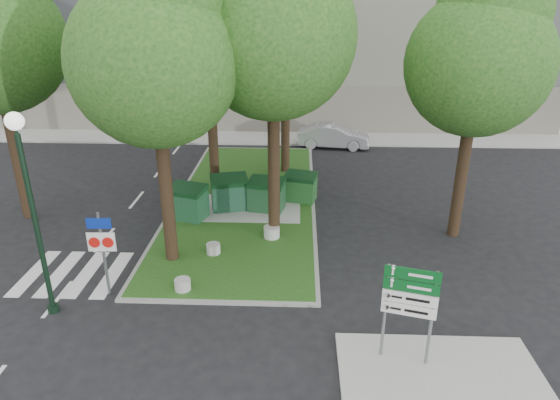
{
  "coord_description": "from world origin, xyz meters",
  "views": [
    {
      "loc": [
        2.92,
        -12.81,
        8.79
      ],
      "look_at": [
        2.27,
        3.45,
        2.0
      ],
      "focal_mm": 32.0,
      "sensor_mm": 36.0,
      "label": 1
    }
  ],
  "objects_px": {
    "bollard_right": "(272,232)",
    "tree_median_mid": "(210,39)",
    "tree_street_right": "(482,50)",
    "bollard_left": "(183,284)",
    "dumpster_d": "(300,187)",
    "tree_median_far": "(288,3)",
    "litter_bin": "(298,187)",
    "street_lamp": "(30,194)",
    "dumpster_c": "(266,195)",
    "bollard_mid": "(213,249)",
    "dumpster_a": "(187,202)",
    "traffic_sign_pole": "(102,243)",
    "car_white": "(166,126)",
    "tree_median_near_right": "(276,19)",
    "dumpster_b": "(230,193)",
    "car_silver": "(333,136)",
    "directional_sign": "(410,300)",
    "tree_median_near_left": "(156,46)"
  },
  "relations": [
    {
      "from": "tree_median_mid",
      "to": "tree_median_far",
      "type": "distance_m",
      "value": 4.59
    },
    {
      "from": "tree_street_right",
      "to": "dumpster_a",
      "type": "relative_size",
      "value": 5.63
    },
    {
      "from": "tree_street_right",
      "to": "dumpster_d",
      "type": "relative_size",
      "value": 6.35
    },
    {
      "from": "bollard_mid",
      "to": "directional_sign",
      "type": "relative_size",
      "value": 0.19
    },
    {
      "from": "tree_median_far",
      "to": "traffic_sign_pole",
      "type": "bearing_deg",
      "value": -114.21
    },
    {
      "from": "tree_median_near_right",
      "to": "bollard_right",
      "type": "distance_m",
      "value": 7.66
    },
    {
      "from": "bollard_mid",
      "to": "directional_sign",
      "type": "bearing_deg",
      "value": -42.94
    },
    {
      "from": "bollard_left",
      "to": "car_silver",
      "type": "bearing_deg",
      "value": 70.78
    },
    {
      "from": "car_white",
      "to": "litter_bin",
      "type": "bearing_deg",
      "value": -139.16
    },
    {
      "from": "tree_street_right",
      "to": "dumpster_d",
      "type": "distance_m",
      "value": 9.2
    },
    {
      "from": "traffic_sign_pole",
      "to": "bollard_right",
      "type": "bearing_deg",
      "value": 35.94
    },
    {
      "from": "traffic_sign_pole",
      "to": "street_lamp",
      "type": "bearing_deg",
      "value": -146.42
    },
    {
      "from": "tree_median_near_left",
      "to": "tree_median_far",
      "type": "distance_m",
      "value": 10.24
    },
    {
      "from": "dumpster_b",
      "to": "dumpster_c",
      "type": "bearing_deg",
      "value": -16.91
    },
    {
      "from": "tree_median_mid",
      "to": "street_lamp",
      "type": "relative_size",
      "value": 1.66
    },
    {
      "from": "dumpster_a",
      "to": "dumpster_c",
      "type": "height_order",
      "value": "dumpster_a"
    },
    {
      "from": "bollard_right",
      "to": "traffic_sign_pole",
      "type": "height_order",
      "value": "traffic_sign_pole"
    },
    {
      "from": "tree_median_mid",
      "to": "car_silver",
      "type": "relative_size",
      "value": 2.3
    },
    {
      "from": "dumpster_d",
      "to": "litter_bin",
      "type": "bearing_deg",
      "value": 112.01
    },
    {
      "from": "bollard_left",
      "to": "litter_bin",
      "type": "relative_size",
      "value": 0.74
    },
    {
      "from": "tree_median_near_right",
      "to": "bollard_right",
      "type": "bearing_deg",
      "value": -119.2
    },
    {
      "from": "dumpster_d",
      "to": "street_lamp",
      "type": "relative_size",
      "value": 0.26
    },
    {
      "from": "dumpster_b",
      "to": "traffic_sign_pole",
      "type": "bearing_deg",
      "value": -127.7
    },
    {
      "from": "dumpster_b",
      "to": "car_silver",
      "type": "distance_m",
      "value": 11.0
    },
    {
      "from": "directional_sign",
      "to": "car_silver",
      "type": "relative_size",
      "value": 0.61
    },
    {
      "from": "dumpster_b",
      "to": "dumpster_c",
      "type": "xyz_separation_m",
      "value": [
        1.6,
        -0.08,
        -0.03
      ]
    },
    {
      "from": "traffic_sign_pole",
      "to": "car_silver",
      "type": "distance_m",
      "value": 18.29
    },
    {
      "from": "litter_bin",
      "to": "street_lamp",
      "type": "bearing_deg",
      "value": -127.58
    },
    {
      "from": "dumpster_a",
      "to": "bollard_right",
      "type": "distance_m",
      "value": 3.97
    },
    {
      "from": "tree_median_far",
      "to": "litter_bin",
      "type": "distance_m",
      "value": 8.55
    },
    {
      "from": "dumpster_b",
      "to": "dumpster_d",
      "type": "height_order",
      "value": "dumpster_b"
    },
    {
      "from": "dumpster_b",
      "to": "bollard_mid",
      "type": "bearing_deg",
      "value": -104.66
    },
    {
      "from": "tree_street_right",
      "to": "bollard_left",
      "type": "distance_m",
      "value": 12.68
    },
    {
      "from": "tree_street_right",
      "to": "tree_median_near_left",
      "type": "bearing_deg",
      "value": -166.61
    },
    {
      "from": "tree_street_right",
      "to": "dumpster_b",
      "type": "bearing_deg",
      "value": 168.13
    },
    {
      "from": "litter_bin",
      "to": "tree_median_near_left",
      "type": "bearing_deg",
      "value": -124.92
    },
    {
      "from": "bollard_left",
      "to": "car_white",
      "type": "relative_size",
      "value": 0.14
    },
    {
      "from": "tree_median_mid",
      "to": "bollard_right",
      "type": "distance_m",
      "value": 8.67
    },
    {
      "from": "tree_street_right",
      "to": "directional_sign",
      "type": "height_order",
      "value": "tree_street_right"
    },
    {
      "from": "directional_sign",
      "to": "car_white",
      "type": "distance_m",
      "value": 24.5
    },
    {
      "from": "tree_median_mid",
      "to": "tree_median_near_right",
      "type": "bearing_deg",
      "value": -56.31
    },
    {
      "from": "tree_median_near_left",
      "to": "directional_sign",
      "type": "relative_size",
      "value": 3.96
    },
    {
      "from": "tree_street_right",
      "to": "dumpster_c",
      "type": "xyz_separation_m",
      "value": [
        -7.54,
        1.84,
        -6.19
      ]
    },
    {
      "from": "bollard_mid",
      "to": "bollard_left",
      "type": "bearing_deg",
      "value": -103.51
    },
    {
      "from": "tree_median_mid",
      "to": "dumpster_c",
      "type": "height_order",
      "value": "tree_median_mid"
    },
    {
      "from": "bollard_right",
      "to": "tree_median_mid",
      "type": "bearing_deg",
      "value": 120.46
    },
    {
      "from": "tree_median_far",
      "to": "bollard_mid",
      "type": "bearing_deg",
      "value": -104.65
    },
    {
      "from": "tree_street_right",
      "to": "litter_bin",
      "type": "relative_size",
      "value": 14.72
    },
    {
      "from": "street_lamp",
      "to": "car_white",
      "type": "bearing_deg",
      "value": 94.66
    },
    {
      "from": "dumpster_d",
      "to": "bollard_mid",
      "type": "height_order",
      "value": "dumpster_d"
    }
  ]
}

